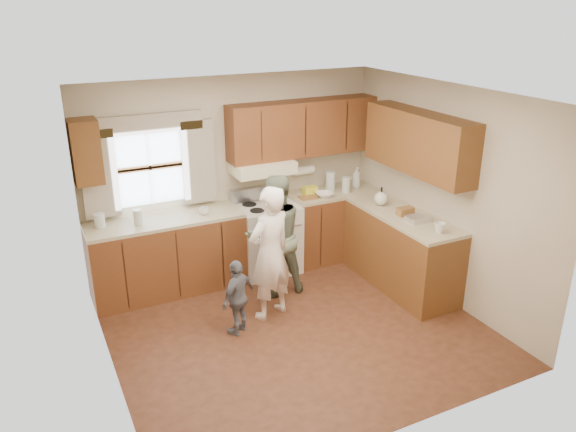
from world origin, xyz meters
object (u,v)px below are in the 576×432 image
stove (266,237)px  woman_left (270,253)px  woman_right (275,235)px  child (238,297)px

stove → woman_left: bearing=-112.2°
woman_left → woman_right: 0.55m
stove → child: size_ratio=1.27×
stove → woman_right: size_ratio=0.72×
woman_left → child: (-0.45, -0.17, -0.34)m
stove → child: bearing=-125.7°
stove → child: (-0.88, -1.22, -0.05)m
woman_left → woman_right: size_ratio=1.03×
stove → woman_right: (-0.15, -0.59, 0.27)m
woman_right → child: woman_right is taller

